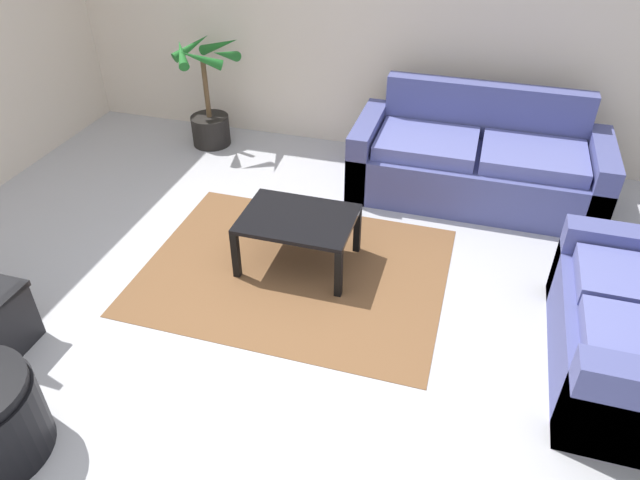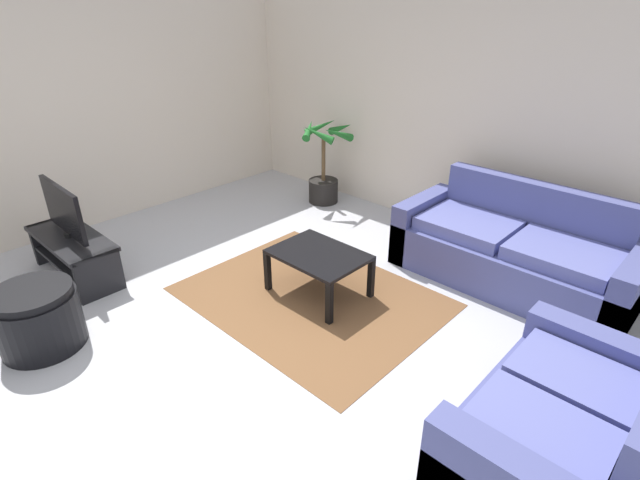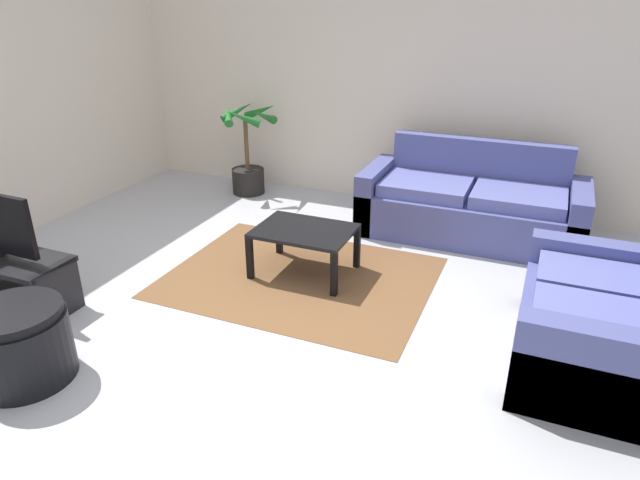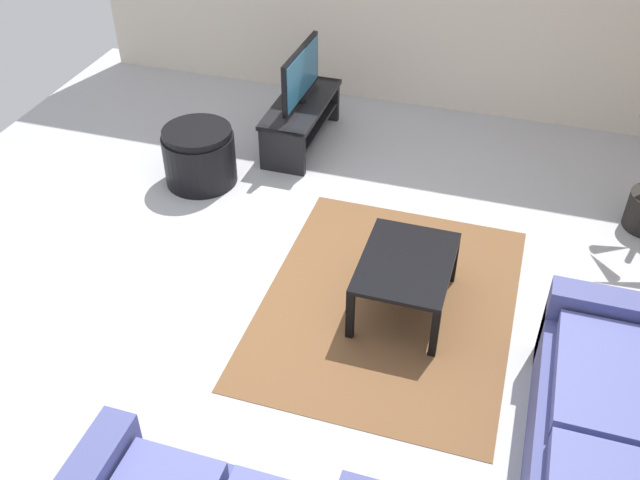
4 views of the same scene
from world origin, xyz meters
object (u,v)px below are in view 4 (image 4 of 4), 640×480
at_px(tv_stand, 301,116).
at_px(coffee_table, 406,267).
at_px(tv, 301,74).
at_px(ottoman, 199,156).
at_px(couch_main, 629,473).

xyz_separation_m(tv_stand, coffee_table, (1.91, 1.38, 0.08)).
xyz_separation_m(tv_stand, tv, (0.00, 0.00, 0.41)).
distance_m(coffee_table, ottoman, 2.26).
bearing_deg(coffee_table, couch_main, 49.83).
relative_size(tv_stand, ottoman, 1.80).
bearing_deg(tv_stand, coffee_table, 35.84).
height_order(tv, coffee_table, tv).
relative_size(couch_main, tv_stand, 1.92).
bearing_deg(coffee_table, tv, -144.22).
relative_size(couch_main, coffee_table, 2.60).
height_order(couch_main, coffee_table, couch_main).
height_order(coffee_table, ottoman, ottoman).
xyz_separation_m(couch_main, coffee_table, (-1.17, -1.39, 0.05)).
xyz_separation_m(couch_main, tv_stand, (-3.08, -2.77, -0.02)).
bearing_deg(tv, coffee_table, 35.78).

